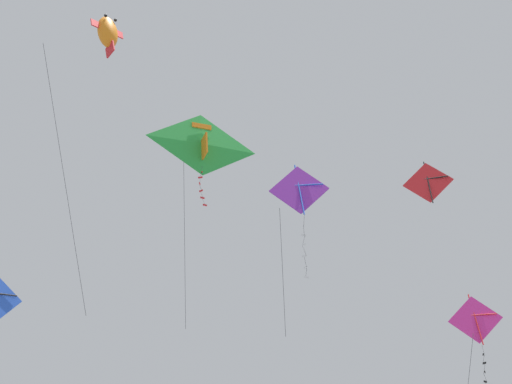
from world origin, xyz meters
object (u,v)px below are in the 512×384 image
(kite_diamond_upper_right, at_px, (299,191))
(kite_diamond_near_right, at_px, (428,182))
(kite_diamond_mid_left, at_px, (475,322))
(kite_fish_low_drifter, at_px, (108,33))
(kite_delta_highest, at_px, (202,145))

(kite_diamond_upper_right, xyz_separation_m, kite_diamond_near_right, (-0.16, 4.47, -0.81))
(kite_diamond_mid_left, xyz_separation_m, kite_diamond_upper_right, (5.13, -3.48, 3.92))
(kite_diamond_upper_right, bearing_deg, kite_diamond_near_right, 130.36)
(kite_diamond_upper_right, height_order, kite_diamond_near_right, kite_diamond_upper_right)
(kite_diamond_mid_left, height_order, kite_fish_low_drifter, kite_fish_low_drifter)
(kite_fish_low_drifter, bearing_deg, kite_diamond_mid_left, 161.26)
(kite_diamond_mid_left, relative_size, kite_diamond_near_right, 6.04)
(kite_fish_low_drifter, distance_m, kite_diamond_near_right, 10.87)
(kite_fish_low_drifter, relative_size, kite_diamond_near_right, 5.82)
(kite_diamond_upper_right, bearing_deg, kite_fish_low_drifter, 12.74)
(kite_diamond_near_right, bearing_deg, kite_diamond_upper_right, -36.07)
(kite_delta_highest, xyz_separation_m, kite_diamond_upper_right, (0.05, 4.34, -2.99))
(kite_delta_highest, distance_m, kite_diamond_near_right, 9.60)
(kite_delta_highest, relative_size, kite_diamond_near_right, 4.90)
(kite_delta_highest, height_order, kite_fish_low_drifter, kite_fish_low_drifter)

